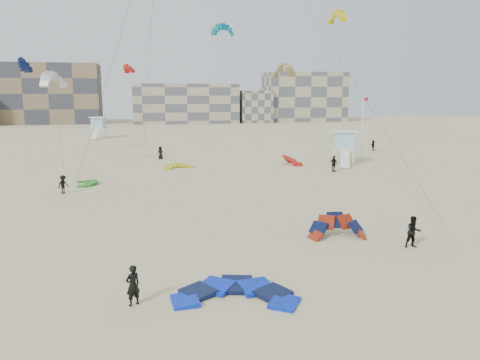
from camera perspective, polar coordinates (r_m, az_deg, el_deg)
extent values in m
plane|color=#C9B487|center=(21.74, -2.91, -13.17)|extent=(320.00, 320.00, 0.00)
imported|color=black|center=(20.38, -12.93, -12.41)|extent=(0.76, 0.69, 1.75)
imported|color=black|center=(28.75, 20.39, -5.96)|extent=(0.95, 0.76, 1.85)
imported|color=black|center=(44.45, -20.75, -0.51)|extent=(1.18, 1.19, 1.65)
imported|color=black|center=(54.51, 11.38, 1.97)|extent=(0.83, 1.19, 1.87)
imported|color=black|center=(65.04, -9.67, 3.30)|extent=(1.01, 0.86, 1.75)
imported|color=black|center=(77.33, 15.92, 4.10)|extent=(0.79, 1.58, 1.63)
cylinder|color=#3F3F3F|center=(39.43, -15.09, 14.34)|extent=(7.61, 4.04, 21.33)
cylinder|color=#3F3F3F|center=(38.09, 11.85, 14.56)|extent=(4.57, 22.99, 21.26)
cylinder|color=#3F3F3F|center=(55.69, -21.27, 6.50)|extent=(1.89, 8.33, 9.28)
cylinder|color=#3F3F3F|center=(61.31, -10.86, 16.55)|extent=(2.74, 12.09, 29.01)
cylinder|color=#3F3F3F|center=(59.46, 8.89, 7.93)|extent=(5.52, 7.69, 10.63)
cylinder|color=#3F3F3F|center=(75.93, 12.17, 11.43)|extent=(3.57, 3.80, 18.87)
cylinder|color=#3F3F3F|center=(69.49, -24.72, 7.83)|extent=(0.50, 5.73, 11.55)
cylinder|color=#3F3F3F|center=(79.23, -3.18, 11.39)|extent=(4.04, 5.57, 18.33)
cylinder|color=#3F3F3F|center=(81.33, -12.30, 8.88)|extent=(2.70, 2.36, 11.90)
cube|color=white|center=(60.79, 12.51, 3.73)|extent=(3.73, 3.73, 0.15)
cube|color=#9AC5D3|center=(60.68, 12.55, 4.78)|extent=(3.07, 3.07, 2.08)
cube|color=white|center=(60.59, 12.59, 5.83)|extent=(3.87, 3.87, 0.17)
cube|color=white|center=(58.38, 13.58, 2.43)|extent=(1.99, 3.13, 1.72)
cube|color=white|center=(99.94, -16.84, 6.03)|extent=(3.45, 3.45, 0.15)
cube|color=#9AC5D3|center=(99.87, -16.88, 6.67)|extent=(2.83, 2.83, 2.09)
cube|color=white|center=(99.81, -16.91, 7.32)|extent=(3.57, 3.57, 0.17)
cube|color=white|center=(97.21, -16.96, 5.32)|extent=(1.61, 3.11, 1.73)
cylinder|color=white|center=(63.39, 14.67, 6.08)|extent=(0.11, 0.11, 8.68)
cube|color=#AE1728|center=(63.39, 15.10, 9.50)|extent=(0.65, 0.02, 0.43)
cube|color=#776147|center=(156.09, -21.89, 9.71)|extent=(28.00, 14.00, 18.00)
cube|color=tan|center=(150.31, -6.72, 9.23)|extent=(32.00, 16.00, 12.00)
cube|color=tan|center=(160.70, 7.78, 9.99)|extent=(26.00, 14.00, 16.00)
cube|color=tan|center=(151.85, 1.75, 8.93)|extent=(10.00, 10.00, 10.00)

